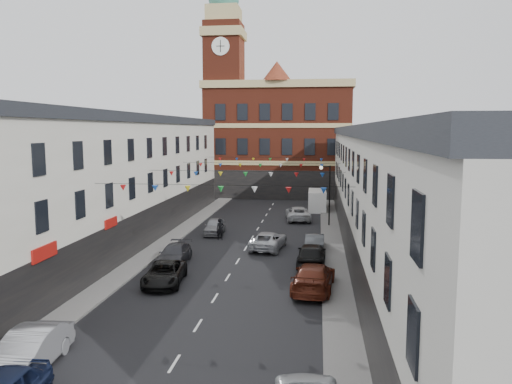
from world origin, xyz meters
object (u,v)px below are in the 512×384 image
at_px(white_van, 317,200).
at_px(car_right_c, 314,277).
at_px(car_left_b, 29,351).
at_px(car_right_d, 312,254).
at_px(car_left_d, 174,254).
at_px(moving_car, 268,240).
at_px(car_left_c, 165,274).
at_px(car_right_e, 315,242).
at_px(street_lamp, 327,187).
at_px(car_left_e, 215,226).
at_px(car_right_f, 298,213).
at_px(pedestrian, 220,229).

bearing_deg(white_van, car_right_c, -90.67).
xyz_separation_m(car_left_b, car_right_d, (10.80, 16.75, 0.03)).
distance_m(car_left_d, white_van, 27.08).
bearing_deg(car_left_d, moving_car, 38.89).
bearing_deg(white_van, car_left_d, -112.07).
height_order(moving_car, white_van, white_van).
xyz_separation_m(car_left_c, white_van, (9.20, 29.82, 0.51)).
xyz_separation_m(car_right_e, moving_car, (-3.70, 0.01, 0.02)).
relative_size(car_left_b, car_left_d, 1.04).
xyz_separation_m(street_lamp, car_right_d, (-1.25, -14.52, -3.08)).
xyz_separation_m(car_left_e, car_right_c, (9.10, -15.12, 0.10)).
relative_size(car_right_c, white_van, 1.06).
bearing_deg(white_van, moving_car, -101.28).
distance_m(car_left_c, car_left_e, 15.00).
relative_size(moving_car, white_van, 0.94).
xyz_separation_m(street_lamp, car_right_e, (-1.05, -9.94, -3.23)).
distance_m(street_lamp, car_right_f, 5.31).
relative_size(car_right_e, car_right_f, 0.78).
height_order(car_left_e, pedestrian, pedestrian).
relative_size(car_left_c, pedestrian, 2.57).
distance_m(car_right_c, white_van, 29.94).
xyz_separation_m(car_left_c, car_right_e, (9.10, 9.88, 0.01)).
bearing_deg(car_left_e, car_right_f, 43.44).
distance_m(car_right_e, car_right_f, 13.16).
xyz_separation_m(street_lamp, car_right_f, (-2.92, 3.09, -3.18)).
xyz_separation_m(street_lamp, white_van, (-0.95, 9.99, -2.73)).
bearing_deg(car_left_b, car_right_d, 53.95).
height_order(car_left_d, car_right_d, car_right_d).
xyz_separation_m(car_left_c, car_left_d, (-0.76, 4.64, 0.00)).
distance_m(moving_car, pedestrian, 5.24).
height_order(car_left_b, car_left_e, car_left_b).
xyz_separation_m(car_left_c, car_right_f, (7.23, 22.91, 0.06)).
relative_size(car_left_d, car_right_d, 0.95).
distance_m(car_right_e, white_van, 19.94).
xyz_separation_m(car_right_c, pedestrian, (-8.13, 12.79, 0.12)).
bearing_deg(car_right_d, car_right_f, -83.09).
bearing_deg(car_left_d, car_left_b, -95.60).
bearing_deg(car_left_d, street_lamp, 52.73).
distance_m(car_right_c, car_right_f, 23.11).
distance_m(car_right_c, pedestrian, 15.16).
relative_size(car_right_e, white_van, 0.77).
bearing_deg(car_left_b, car_right_f, 71.89).
relative_size(car_right_c, car_right_f, 1.07).
relative_size(white_van, pedestrian, 2.85).
relative_size(car_right_c, pedestrian, 3.01).
xyz_separation_m(street_lamp, car_left_d, (-10.91, -15.18, -3.24)).
bearing_deg(moving_car, street_lamp, -108.26).
relative_size(car_left_b, pedestrian, 2.58).
height_order(moving_car, pedestrian, pedestrian).
relative_size(car_right_c, moving_car, 1.12).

